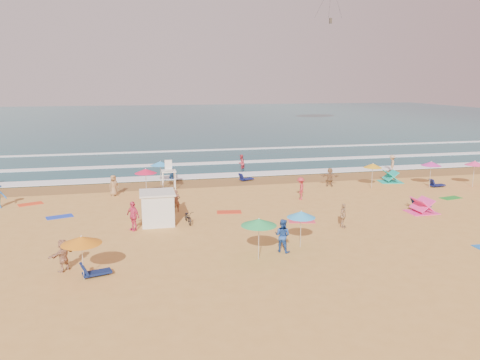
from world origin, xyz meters
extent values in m
plane|color=gold|center=(0.00, 0.00, 0.00)|extent=(220.00, 220.00, 0.00)
cube|color=#0C4756|center=(0.00, 84.00, 0.00)|extent=(220.00, 140.00, 0.18)
plane|color=olive|center=(0.00, 12.50, 0.01)|extent=(220.00, 220.00, 0.00)
cube|color=white|center=(0.00, 15.00, 0.10)|extent=(200.00, 2.20, 0.05)
cube|color=white|center=(0.00, 22.00, 0.10)|extent=(200.00, 1.60, 0.05)
cube|color=white|center=(0.00, 32.00, 0.10)|extent=(200.00, 1.20, 0.05)
cube|color=silver|center=(-4.57, 0.76, 1.00)|extent=(2.00, 2.00, 2.00)
cube|color=silver|center=(-4.57, 0.76, 2.06)|extent=(2.20, 2.20, 0.12)
imported|color=black|center=(-2.67, 0.46, 0.43)|extent=(0.75, 1.68, 0.85)
cone|color=orange|center=(-8.35, -7.29, 1.93)|extent=(1.82, 1.82, 0.35)
cone|color=#339BE6|center=(-3.74, 12.50, 1.92)|extent=(1.75, 1.75, 0.35)
cone|color=green|center=(0.17, -6.57, 2.00)|extent=(1.83, 1.83, 0.35)
cone|color=#DD1744|center=(-5.11, 7.74, 2.18)|extent=(1.71, 1.71, 0.35)
cone|color=#D22E9B|center=(18.86, 6.34, 2.09)|extent=(1.66, 1.66, 0.35)
cone|color=#33A5E9|center=(2.89, -5.33, 1.89)|extent=(1.55, 1.55, 0.35)
cone|color=gold|center=(13.84, 7.17, 1.97)|extent=(1.56, 1.56, 0.35)
cone|color=#FF3883|center=(22.61, 5.66, 2.10)|extent=(1.61, 1.61, 0.35)
cube|color=#0E1B49|center=(-7.79, -6.96, 0.17)|extent=(1.40, 0.89, 0.34)
cube|color=#0E1749|center=(14.20, 0.47, 0.17)|extent=(1.35, 0.69, 0.34)
cube|color=#0E1446|center=(19.64, 6.32, 0.17)|extent=(1.33, 0.62, 0.34)
cube|color=#0F164E|center=(4.07, 12.50, 0.17)|extent=(1.41, 0.96, 0.34)
cube|color=blue|center=(-11.00, 3.78, 0.01)|extent=(1.88, 1.32, 0.03)
cube|color=red|center=(-13.64, 7.82, 0.01)|extent=(1.90, 1.44, 0.03)
cube|color=#EC3752|center=(4.64, -0.76, 0.01)|extent=(1.85, 1.22, 0.03)
cube|color=red|center=(0.42, 2.42, 0.01)|extent=(1.80, 1.09, 0.03)
cube|color=#218629|center=(18.23, 2.59, 0.01)|extent=(1.84, 1.20, 0.03)
imported|color=#224A9F|center=(1.71, -5.77, 0.91)|extent=(1.12, 1.10, 1.82)
imported|color=tan|center=(-9.39, -5.95, 0.80)|extent=(1.33, 1.41, 1.59)
imported|color=#DE3761|center=(-6.11, -0.24, 0.92)|extent=(1.04, 1.11, 1.83)
imported|color=brown|center=(-3.16, 3.49, 0.76)|extent=(0.64, 0.51, 1.53)
imported|color=#B62D34|center=(6.55, 4.82, 0.88)|extent=(1.02, 1.29, 1.75)
imported|color=tan|center=(6.69, -2.57, 0.77)|extent=(0.88, 0.94, 1.55)
imported|color=#9F7649|center=(-7.63, 9.17, 0.84)|extent=(0.98, 0.89, 1.69)
imported|color=#916843|center=(10.62, 8.66, 0.82)|extent=(1.60, 1.00, 1.65)
imported|color=#2256A1|center=(-2.65, 14.18, 0.54)|extent=(0.60, 0.42, 1.58)
imported|color=#D43541|center=(4.86, 18.22, 0.64)|extent=(1.08, 1.09, 1.78)
imported|color=tan|center=(19.25, 13.24, 0.88)|extent=(1.13, 1.31, 1.76)
cube|color=#3F3326|center=(27.01, 48.24, 18.91)|extent=(0.40, 0.30, 0.90)
camera|label=1|loc=(-5.71, -28.54, 8.99)|focal=35.00mm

